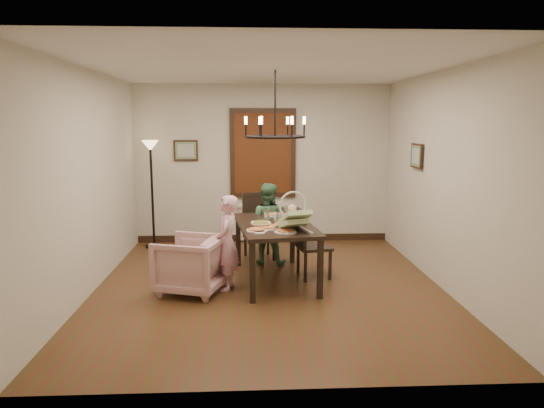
{
  "coord_description": "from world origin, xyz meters",
  "views": [
    {
      "loc": [
        -0.26,
        -6.11,
        2.13
      ],
      "look_at": [
        0.06,
        0.31,
        1.05
      ],
      "focal_mm": 32.0,
      "sensor_mm": 36.0,
      "label": 1
    }
  ],
  "objects": [
    {
      "name": "radiator",
      "position": [
        0.0,
        2.48,
        0.35
      ],
      "size": [
        0.92,
        0.12,
        0.62
      ],
      "primitive_type": null,
      "color": "silver",
      "rests_on": "room_shell"
    },
    {
      "name": "picture_right",
      "position": [
        2.21,
        0.9,
        1.65
      ],
      "size": [
        0.03,
        0.42,
        0.36
      ],
      "primitive_type": "cube",
      "rotation": [
        0.0,
        0.0,
        1.57
      ],
      "color": "black",
      "rests_on": "room_shell"
    },
    {
      "name": "armchair",
      "position": [
        -1.0,
        -0.14,
        0.36
      ],
      "size": [
        0.99,
        0.97,
        0.72
      ],
      "primitive_type": "imported",
      "rotation": [
        0.0,
        0.0,
        -1.87
      ],
      "color": "beige",
      "rests_on": "room_shell"
    },
    {
      "name": "baby_bouncer",
      "position": [
        0.29,
        -0.21,
        0.96
      ],
      "size": [
        0.52,
        0.62,
        0.34
      ],
      "primitive_type": null,
      "rotation": [
        0.0,
        0.0,
        0.3
      ],
      "color": "#B3CF8F",
      "rests_on": "dining_table"
    },
    {
      "name": "dining_table",
      "position": [
        0.09,
        0.26,
        0.71
      ],
      "size": [
        1.16,
        1.8,
        0.79
      ],
      "rotation": [
        0.0,
        0.0,
        0.13
      ],
      "color": "black",
      "rests_on": "room_shell"
    },
    {
      "name": "seated_man",
      "position": [
        0.02,
        1.08,
        0.51
      ],
      "size": [
        0.59,
        0.51,
        1.03
      ],
      "primitive_type": "imported",
      "rotation": [
        0.0,
        0.0,
        2.87
      ],
      "color": "#477750",
      "rests_on": "room_shell"
    },
    {
      "name": "picture_back",
      "position": [
        -1.35,
        2.47,
        1.65
      ],
      "size": [
        0.42,
        0.03,
        0.36
      ],
      "primitive_type": "cube",
      "color": "black",
      "rests_on": "room_shell"
    },
    {
      "name": "floor_lamp",
      "position": [
        -1.9,
        2.15,
        0.9
      ],
      "size": [
        0.3,
        0.3,
        1.8
      ],
      "primitive_type": null,
      "color": "black",
      "rests_on": "room_shell"
    },
    {
      "name": "pizza_platter",
      "position": [
        -0.03,
        -0.05,
        0.81
      ],
      "size": [
        0.29,
        0.29,
        0.04
      ],
      "primitive_type": "cylinder",
      "color": "tan",
      "rests_on": "dining_table"
    },
    {
      "name": "salad_bowl",
      "position": [
        -0.1,
        0.03,
        0.83
      ],
      "size": [
        0.32,
        0.32,
        0.08
      ],
      "primitive_type": "imported",
      "color": "white",
      "rests_on": "dining_table"
    },
    {
      "name": "window_blinds",
      "position": [
        0.0,
        2.46,
        1.6
      ],
      "size": [
        1.0,
        0.03,
        1.4
      ],
      "primitive_type": "cube",
      "color": "#562111",
      "rests_on": "room_shell"
    },
    {
      "name": "drinking_glass",
      "position": [
        0.15,
        0.35,
        0.86
      ],
      "size": [
        0.07,
        0.07,
        0.13
      ],
      "primitive_type": "cylinder",
      "color": "silver",
      "rests_on": "dining_table"
    },
    {
      "name": "chair_right",
      "position": [
        0.64,
        0.37,
        0.49
      ],
      "size": [
        0.5,
        0.5,
        0.98
      ],
      "primitive_type": null,
      "rotation": [
        0.0,
        0.0,
        1.75
      ],
      "color": "black",
      "rests_on": "room_shell"
    },
    {
      "name": "chandelier",
      "position": [
        0.09,
        0.26,
        1.95
      ],
      "size": [
        0.8,
        0.8,
        0.04
      ],
      "primitive_type": "torus",
      "color": "black",
      "rests_on": "room_shell"
    },
    {
      "name": "elderly_woman",
      "position": [
        -0.54,
        -0.06,
        0.51
      ],
      "size": [
        0.28,
        0.4,
        1.02
      ],
      "primitive_type": "imported",
      "rotation": [
        0.0,
        0.0,
        -1.68
      ],
      "color": "#E5A1B8",
      "rests_on": "room_shell"
    },
    {
      "name": "chair_far",
      "position": [
        -0.09,
        1.36,
        0.52
      ],
      "size": [
        0.54,
        0.54,
        1.04
      ],
      "primitive_type": null,
      "rotation": [
        0.0,
        0.0,
        0.21
      ],
      "color": "black",
      "rests_on": "room_shell"
    },
    {
      "name": "room_shell",
      "position": [
        0.0,
        0.37,
        1.4
      ],
      "size": [
        4.51,
        5.0,
        2.81
      ],
      "color": "#4A3619",
      "rests_on": "ground"
    }
  ]
}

